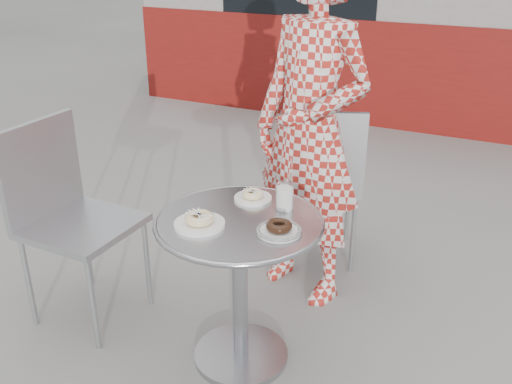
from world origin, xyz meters
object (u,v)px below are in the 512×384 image
at_px(bistro_table, 240,256).
at_px(chair_left, 86,261).
at_px(chair_far, 318,211).
at_px(seated_person, 311,131).
at_px(plate_near, 199,221).
at_px(plate_far, 253,196).
at_px(plate_checker, 279,229).
at_px(milk_cup, 285,197).

distance_m(bistro_table, chair_left, 0.85).
xyz_separation_m(chair_far, seated_person, (0.06, -0.34, 0.59)).
bearing_deg(plate_near, plate_far, 75.16).
bearing_deg(bistro_table, plate_near, -135.74).
xyz_separation_m(chair_left, plate_near, (0.71, -0.09, 0.42)).
bearing_deg(plate_far, seated_person, 80.42).
distance_m(chair_left, seated_person, 1.25).
relative_size(bistro_table, chair_left, 0.72).
relative_size(bistro_table, chair_far, 0.75).
xyz_separation_m(chair_far, chair_left, (-0.81, -1.03, 0.01)).
height_order(seated_person, plate_near, seated_person).
distance_m(chair_far, plate_checker, 1.13).
relative_size(seated_person, plate_near, 8.74).
bearing_deg(bistro_table, seated_person, 86.14).
xyz_separation_m(seated_person, plate_checker, (0.14, -0.69, -0.17)).
xyz_separation_m(chair_far, plate_checker, (0.20, -1.03, 0.42)).
bearing_deg(plate_near, chair_far, 84.85).
height_order(chair_left, plate_near, chair_left).
xyz_separation_m(chair_far, plate_near, (-0.10, -1.11, 0.43)).
xyz_separation_m(chair_left, plate_far, (0.79, 0.22, 0.41)).
distance_m(chair_left, plate_checker, 1.09).
height_order(chair_far, plate_near, chair_far).
bearing_deg(plate_far, plate_near, -104.84).
distance_m(bistro_table, plate_near, 0.25).
bearing_deg(seated_person, chair_left, -122.80).
xyz_separation_m(seated_person, plate_far, (-0.08, -0.47, -0.16)).
height_order(seated_person, plate_checker, seated_person).
bearing_deg(plate_checker, milk_cup, 107.57).
relative_size(plate_checker, milk_cup, 1.49).
distance_m(bistro_table, plate_far, 0.27).
bearing_deg(seated_person, milk_cup, -62.05).
distance_m(bistro_table, milk_cup, 0.30).
height_order(plate_near, milk_cup, milk_cup).
xyz_separation_m(bistro_table, chair_far, (-0.02, 1.00, -0.24)).
bearing_deg(plate_checker, seated_person, 101.60).
bearing_deg(plate_near, plate_checker, 15.35).
bearing_deg(plate_near, chair_left, 173.11).
bearing_deg(plate_near, seated_person, 78.31).
xyz_separation_m(bistro_table, seated_person, (0.04, 0.66, 0.35)).
xyz_separation_m(plate_checker, milk_cup, (-0.06, 0.19, 0.04)).
relative_size(plate_far, plate_checker, 0.92).
bearing_deg(milk_cup, chair_left, -168.56).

